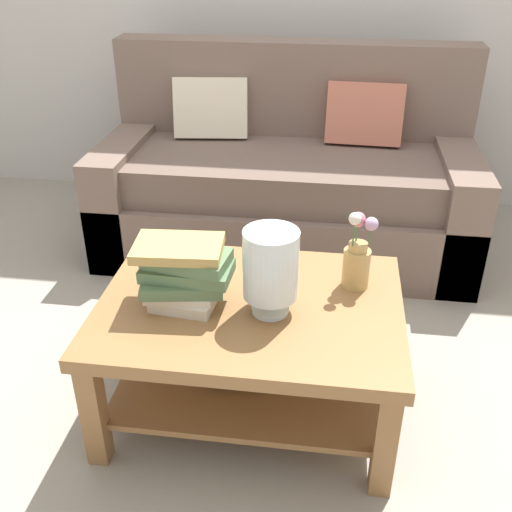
# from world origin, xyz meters

# --- Properties ---
(ground_plane) EXTENTS (10.00, 10.00, 0.00)m
(ground_plane) POSITION_xyz_m (0.00, 0.00, 0.00)
(ground_plane) COLOR gray
(couch) EXTENTS (1.96, 0.90, 1.06)m
(couch) POSITION_xyz_m (0.02, 0.90, 0.36)
(couch) COLOR brown
(couch) RESTS_ON ground
(coffee_table) EXTENTS (1.05, 0.78, 0.46)m
(coffee_table) POSITION_xyz_m (0.01, -0.44, 0.33)
(coffee_table) COLOR olive
(coffee_table) RESTS_ON ground
(book_stack_main) EXTENTS (0.33, 0.25, 0.22)m
(book_stack_main) POSITION_xyz_m (-0.21, -0.46, 0.58)
(book_stack_main) COLOR beige
(book_stack_main) RESTS_ON coffee_table
(glass_hurricane_vase) EXTENTS (0.18, 0.18, 0.30)m
(glass_hurricane_vase) POSITION_xyz_m (0.09, -0.49, 0.64)
(glass_hurricane_vase) COLOR silver
(glass_hurricane_vase) RESTS_ON coffee_table
(flower_pitcher) EXTENTS (0.11, 0.10, 0.30)m
(flower_pitcher) POSITION_xyz_m (0.38, -0.28, 0.58)
(flower_pitcher) COLOR tan
(flower_pitcher) RESTS_ON coffee_table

